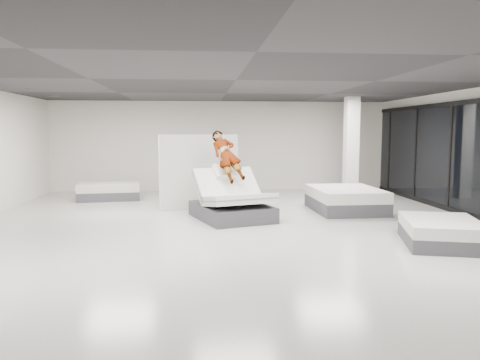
% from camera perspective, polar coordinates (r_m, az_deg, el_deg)
% --- Properties ---
extents(room, '(14.00, 14.04, 3.20)m').
position_cam_1_polar(room, '(9.92, -0.49, 2.86)').
color(room, beige).
rests_on(room, ground).
extents(hero_bed, '(2.13, 2.45, 1.33)m').
position_cam_1_polar(hero_bed, '(11.38, -0.98, -2.83)').
color(hero_bed, '#3C3B41').
rests_on(hero_bed, floor).
extents(person, '(1.00, 1.57, 1.27)m').
position_cam_1_polar(person, '(11.58, -1.62, 1.66)').
color(person, slate).
rests_on(person, hero_bed).
extents(remote, '(0.09, 0.15, 0.08)m').
position_cam_1_polar(remote, '(11.36, 0.07, 0.71)').
color(remote, black).
rests_on(remote, person).
extents(divider_panel, '(2.17, 0.79, 2.04)m').
position_cam_1_polar(divider_panel, '(12.92, -4.95, 1.00)').
color(divider_panel, silver).
rests_on(divider_panel, floor).
extents(flat_bed_right_far, '(1.73, 2.28, 0.62)m').
position_cam_1_polar(flat_bed_right_far, '(12.87, 12.73, -2.34)').
color(flat_bed_right_far, '#3C3B41').
rests_on(flat_bed_right_far, floor).
extents(flat_bed_right_near, '(1.75, 2.05, 0.48)m').
position_cam_1_polar(flat_bed_right_near, '(9.64, 23.35, -5.87)').
color(flat_bed_right_near, '#3C3B41').
rests_on(flat_bed_right_near, floor).
extents(flat_bed_left_far, '(2.02, 1.62, 0.51)m').
position_cam_1_polar(flat_bed_left_far, '(15.32, -15.63, -1.30)').
color(flat_bed_left_far, '#3C3B41').
rests_on(flat_bed_left_far, floor).
extents(column, '(0.40, 0.40, 3.20)m').
position_cam_1_polar(column, '(15.16, 13.38, 3.79)').
color(column, silver).
rests_on(column, floor).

